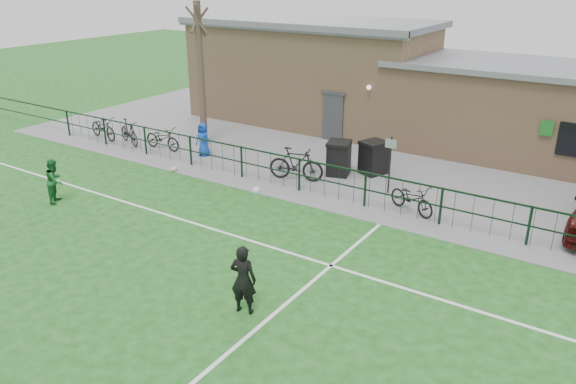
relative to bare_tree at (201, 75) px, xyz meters
The scene contains 20 objects.
ground 13.54m from the bare_tree, 52.70° to the right, with size 90.00×90.00×0.00m, color #174F18.
paving_strip 9.05m from the bare_tree, 20.56° to the left, with size 34.00×13.00×0.02m, color slate.
pitch_line_touch 8.96m from the bare_tree, 18.65° to the right, with size 28.00×0.10×0.01m, color white.
pitch_line_mid 10.73m from the bare_tree, 39.09° to the right, with size 28.00×0.10×0.01m, color white.
pitch_line_perp 14.81m from the bare_tree, 46.40° to the right, with size 0.10×16.00×0.01m, color white.
perimeter_fence 8.72m from the bare_tree, 17.35° to the right, with size 28.00×0.10×1.20m, color black.
bare_tree is the anchor object (origin of this frame).
wheelie_bin_left 7.26m from the bare_tree, ahead, with size 0.78×0.89×1.19m, color black.
wheelie_bin_right 8.26m from the bare_tree, ahead, with size 0.77×0.87×1.17m, color black.
sign_post 9.43m from the bare_tree, ahead, with size 0.06×0.06×2.00m, color black.
bicycle_a 5.31m from the bare_tree, 155.75° to the right, with size 0.69×1.97×1.03m, color black.
bicycle_b 4.06m from the bare_tree, 144.25° to the right, with size 0.51×1.82×1.09m, color black.
bicycle_c 3.11m from the bare_tree, 118.41° to the right, with size 0.65×1.87×0.98m, color black.
bicycle_d 6.53m from the bare_tree, 15.97° to the right, with size 0.57×2.03×1.22m, color black.
bicycle_e 10.95m from the bare_tree, 11.41° to the right, with size 0.62×1.78×0.94m, color black.
spectator_child 2.89m from the bare_tree, 49.74° to the right, with size 0.67×0.44×1.37m, color #1241AE.
goalkeeper_kick 13.36m from the bare_tree, 45.00° to the right, with size 2.11×3.16×1.75m.
outfield_player 8.00m from the bare_tree, 87.96° to the right, with size 0.71×0.55×1.46m, color #1A5C29.
ball_ground 4.72m from the bare_tree, 66.98° to the right, with size 0.22×0.22×0.22m, color white.
clubhouse 9.34m from the bare_tree, 40.12° to the left, with size 24.25×5.40×4.96m.
Camera 1 is at (8.10, -7.37, 7.24)m, focal length 35.00 mm.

